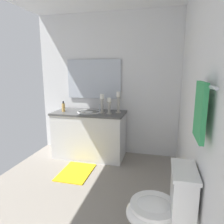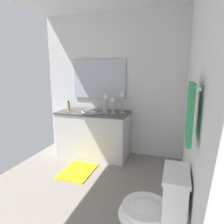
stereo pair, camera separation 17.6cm
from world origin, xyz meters
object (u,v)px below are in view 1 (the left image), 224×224
sink_basin (89,114)px  mirror (94,79)px  towel_bar (206,85)px  bath_mat (76,172)px  soap_bottle (63,107)px  toilet (162,210)px  vanity_cabinet (90,134)px  candle_holder_tall (118,102)px  candle_holder_short (109,106)px  candle_holder_mid (102,103)px  towel_near_vanity (200,111)px

sink_basin → mirror: size_ratio=0.41×
towel_bar → sink_basin: bearing=-140.8°
mirror → bath_mat: size_ratio=1.63×
soap_bottle → toilet: 2.37m
sink_basin → towel_bar: towel_bar is taller
mirror → vanity_cabinet: bearing=-0.0°
candle_holder_tall → toilet: bearing=22.9°
candle_holder_short → bath_mat: candle_holder_short is taller
vanity_cabinet → candle_holder_mid: size_ratio=3.90×
candle_holder_tall → bath_mat: bearing=-35.6°
vanity_cabinet → towel_near_vanity: towel_near_vanity is taller
bath_mat → candle_holder_tall: bearing=144.4°
candle_holder_short → towel_near_vanity: (1.72, 1.06, 0.30)m
candle_holder_short → towel_near_vanity: size_ratio=0.67×
mirror → towel_near_vanity: mirror is taller
vanity_cabinet → candle_holder_tall: (-0.06, 0.49, 0.58)m
sink_basin → towel_near_vanity: size_ratio=1.04×
vanity_cabinet → bath_mat: vanity_cabinet is taller
soap_bottle → candle_holder_tall: bearing=97.4°
mirror → bath_mat: bearing=0.0°
vanity_cabinet → candle_holder_short: 0.65m
mirror → candle_holder_tall: 0.64m
towel_near_vanity → toilet: bearing=-117.9°
towel_near_vanity → bath_mat: towel_near_vanity is taller
mirror → candle_holder_mid: 0.54m
soap_bottle → towel_bar: (1.71, 1.89, 0.53)m
candle_holder_tall → mirror: bearing=-113.8°
sink_basin → candle_holder_mid: (0.03, 0.24, 0.20)m
mirror → toilet: bearing=32.2°
candle_holder_tall → towel_near_vanity: towel_near_vanity is taller
bath_mat → toilet: bearing=49.6°
candle_holder_short → towel_bar: size_ratio=0.46×
candle_holder_tall → soap_bottle: size_ratio=1.94×
candle_holder_tall → bath_mat: 1.29m
sink_basin → candle_holder_short: 0.41m
candle_holder_mid → towel_bar: towel_bar is taller
vanity_cabinet → bath_mat: size_ratio=2.04×
candle_holder_short → bath_mat: (0.57, -0.37, -0.92)m
mirror → towel_bar: bearing=35.1°
soap_bottle → bath_mat: soap_bottle is taller
candle_holder_short → towel_bar: (1.72, 1.08, 0.47)m
candle_holder_mid → towel_bar: (1.74, 1.21, 0.44)m
mirror → soap_bottle: 0.73m
candle_holder_tall → towel_bar: bearing=27.4°
sink_basin → towel_bar: bearing=39.2°
soap_bottle → sink_basin: bearing=97.6°
towel_near_vanity → bath_mat: bearing=-128.8°
towel_bar → towel_near_vanity: towel_near_vanity is taller
mirror → towel_bar: mirror is taller
toilet → sink_basin: bearing=-143.7°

